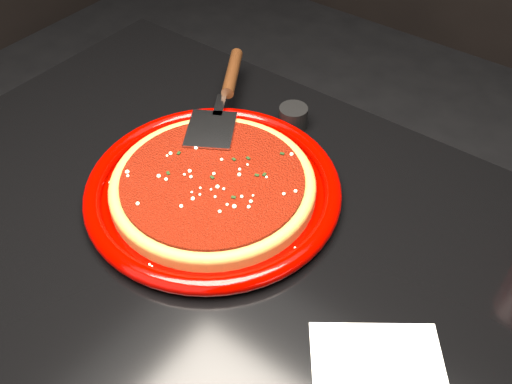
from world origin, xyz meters
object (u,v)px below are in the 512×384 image
Objects in this scene: table at (246,379)px; ramekin at (293,117)px; plate at (213,189)px; pizza_server at (224,97)px.

table is 0.50m from ramekin.
ramekin is (-0.11, 0.28, 0.39)m from table.
plate reaches higher than table.
ramekin is (-0.00, 0.22, 0.00)m from plate.
plate is 0.20m from pizza_server.
ramekin is at bearing 110.73° from table.
table is 0.41m from plate.
table is 0.53m from pizza_server.
plate is 1.21× the size of pizza_server.
pizza_server reaches higher than table.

